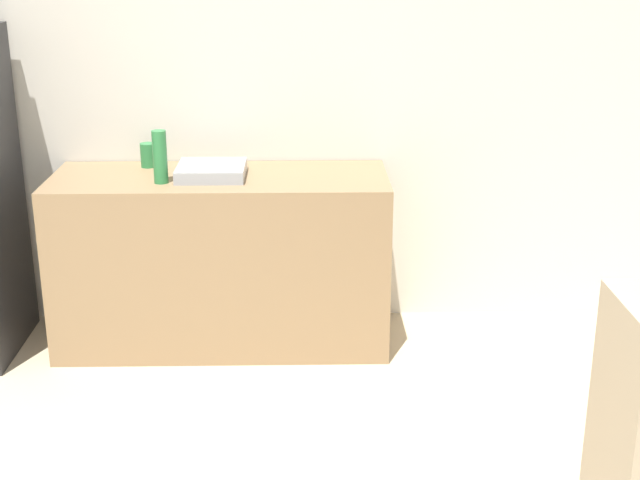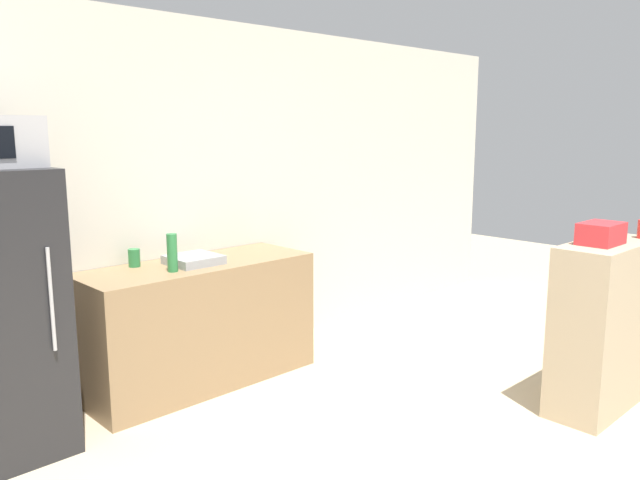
# 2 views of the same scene
# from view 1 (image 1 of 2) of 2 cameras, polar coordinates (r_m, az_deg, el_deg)

# --- Properties ---
(wall_back) EXTENTS (8.00, 0.06, 2.60)m
(wall_back) POSITION_cam_1_polar(r_m,az_deg,el_deg) (4.66, -6.57, 10.22)
(wall_back) COLOR silver
(wall_back) RESTS_ON ground_plane
(counter) EXTENTS (1.66, 0.62, 0.88)m
(counter) POSITION_cam_1_polar(r_m,az_deg,el_deg) (4.53, -6.27, -1.27)
(counter) COLOR #937551
(counter) RESTS_ON ground_plane
(sink_basin) EXTENTS (0.33, 0.33, 0.06)m
(sink_basin) POSITION_cam_1_polar(r_m,az_deg,el_deg) (4.38, -6.96, 4.42)
(sink_basin) COLOR #9EA3A8
(sink_basin) RESTS_ON counter
(bottle_tall) EXTENTS (0.07, 0.07, 0.25)m
(bottle_tall) POSITION_cam_1_polar(r_m,az_deg,el_deg) (4.29, -10.21, 5.26)
(bottle_tall) COLOR #2D7F42
(bottle_tall) RESTS_ON counter
(bottle_short) EXTENTS (0.08, 0.08, 0.12)m
(bottle_short) POSITION_cam_1_polar(r_m,az_deg,el_deg) (4.62, -10.93, 5.36)
(bottle_short) COLOR #2D7F42
(bottle_short) RESTS_ON counter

